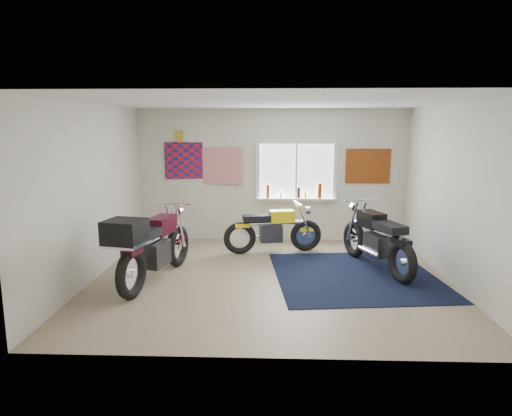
{
  "coord_description": "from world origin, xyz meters",
  "views": [
    {
      "loc": [
        0.03,
        -6.85,
        2.36
      ],
      "look_at": [
        -0.25,
        0.4,
        1.05
      ],
      "focal_mm": 32.0,
      "sensor_mm": 36.0,
      "label": 1
    }
  ],
  "objects_px": {
    "yellow_triumph": "(273,231)",
    "maroon_tourer": "(151,246)",
    "black_chrome_bike": "(377,241)",
    "navy_rug": "(355,275)"
  },
  "relations": [
    {
      "from": "navy_rug",
      "to": "black_chrome_bike",
      "type": "bearing_deg",
      "value": 43.53
    },
    {
      "from": "yellow_triumph",
      "to": "black_chrome_bike",
      "type": "xyz_separation_m",
      "value": [
        1.72,
        -0.94,
        0.07
      ]
    },
    {
      "from": "navy_rug",
      "to": "yellow_triumph",
      "type": "height_order",
      "value": "yellow_triumph"
    },
    {
      "from": "navy_rug",
      "to": "maroon_tourer",
      "type": "bearing_deg",
      "value": -170.9
    },
    {
      "from": "yellow_triumph",
      "to": "maroon_tourer",
      "type": "relative_size",
      "value": 0.83
    },
    {
      "from": "maroon_tourer",
      "to": "yellow_triumph",
      "type": "bearing_deg",
      "value": -32.38
    },
    {
      "from": "navy_rug",
      "to": "maroon_tourer",
      "type": "height_order",
      "value": "maroon_tourer"
    },
    {
      "from": "maroon_tourer",
      "to": "black_chrome_bike",
      "type": "bearing_deg",
      "value": -63.48
    },
    {
      "from": "yellow_triumph",
      "to": "black_chrome_bike",
      "type": "bearing_deg",
      "value": -40.74
    },
    {
      "from": "navy_rug",
      "to": "black_chrome_bike",
      "type": "distance_m",
      "value": 0.74
    }
  ]
}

